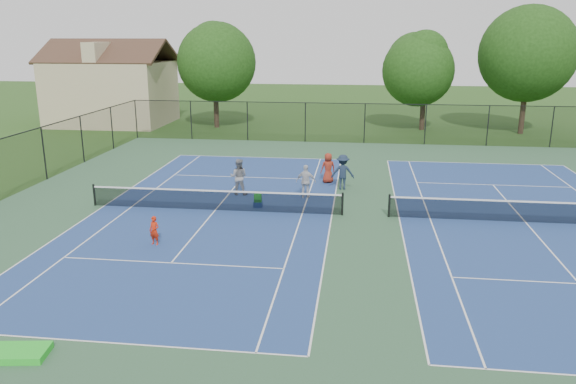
# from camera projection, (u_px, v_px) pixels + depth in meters

# --- Properties ---
(ground) EXTENTS (140.00, 140.00, 0.00)m
(ground) POSITION_uv_depth(u_px,v_px,m) (365.00, 216.00, 25.54)
(ground) COLOR #234716
(ground) RESTS_ON ground
(court_pad) EXTENTS (36.00, 36.00, 0.01)m
(court_pad) POSITION_uv_depth(u_px,v_px,m) (365.00, 216.00, 25.54)
(court_pad) COLOR #325A38
(court_pad) RESTS_ON ground
(tennis_court_left) EXTENTS (12.00, 23.83, 1.07)m
(tennis_court_left) POSITION_uv_depth(u_px,v_px,m) (215.00, 208.00, 26.36)
(tennis_court_left) COLOR navy
(tennis_court_left) RESTS_ON ground
(tennis_court_right) EXTENTS (12.00, 23.83, 1.07)m
(tennis_court_right) POSITION_uv_depth(u_px,v_px,m) (526.00, 220.00, 24.66)
(tennis_court_right) COLOR navy
(tennis_court_right) RESTS_ON ground
(perimeter_fence) EXTENTS (36.08, 36.08, 3.02)m
(perimeter_fence) POSITION_uv_depth(u_px,v_px,m) (367.00, 182.00, 25.10)
(perimeter_fence) COLOR black
(perimeter_fence) RESTS_ON ground
(tree_back_a) EXTENTS (6.80, 6.80, 9.15)m
(tree_back_a) POSITION_uv_depth(u_px,v_px,m) (214.00, 58.00, 48.40)
(tree_back_a) COLOR #2D2116
(tree_back_a) RESTS_ON ground
(tree_back_c) EXTENTS (6.00, 6.00, 8.40)m
(tree_back_c) POSITION_uv_depth(u_px,v_px,m) (426.00, 65.00, 47.33)
(tree_back_c) COLOR #2D2116
(tree_back_c) RESTS_ON ground
(tree_back_d) EXTENTS (7.80, 7.80, 10.37)m
(tree_back_d) POSITION_uv_depth(u_px,v_px,m) (530.00, 49.00, 45.04)
(tree_back_d) COLOR #2D2116
(tree_back_d) RESTS_ON ground
(clapboard_house) EXTENTS (10.80, 8.10, 7.65)m
(clapboard_house) POSITION_uv_depth(u_px,v_px,m) (112.00, 90.00, 51.36)
(clapboard_house) COLOR tan
(clapboard_house) RESTS_ON ground
(child_player) EXTENTS (0.48, 0.38, 1.16)m
(child_player) POSITION_uv_depth(u_px,v_px,m) (154.00, 231.00, 21.92)
(child_player) COLOR red
(child_player) RESTS_ON ground
(instructor) EXTENTS (0.92, 0.72, 1.88)m
(instructor) POSITION_uv_depth(u_px,v_px,m) (239.00, 177.00, 28.77)
(instructor) COLOR gray
(instructor) RESTS_ON ground
(bystander_a) EXTENTS (1.01, 0.45, 1.71)m
(bystander_a) POSITION_uv_depth(u_px,v_px,m) (306.00, 182.00, 28.17)
(bystander_a) COLOR silver
(bystander_a) RESTS_ON ground
(bystander_b) EXTENTS (1.25, 0.76, 1.88)m
(bystander_b) POSITION_uv_depth(u_px,v_px,m) (343.00, 172.00, 29.74)
(bystander_b) COLOR #1B293D
(bystander_b) RESTS_ON ground
(bystander_c) EXTENTS (0.96, 0.80, 1.68)m
(bystander_c) POSITION_uv_depth(u_px,v_px,m) (328.00, 168.00, 31.09)
(bystander_c) COLOR maroon
(bystander_c) RESTS_ON ground
(ball_crate) EXTENTS (0.42, 0.32, 0.28)m
(ball_crate) POSITION_uv_depth(u_px,v_px,m) (258.00, 204.00, 26.82)
(ball_crate) COLOR navy
(ball_crate) RESTS_ON ground
(ball_hopper) EXTENTS (0.35, 0.30, 0.42)m
(ball_hopper) POSITION_uv_depth(u_px,v_px,m) (258.00, 197.00, 26.73)
(ball_hopper) COLOR green
(ball_hopper) RESTS_ON ball_crate
(green_tarp) EXTENTS (1.85, 1.12, 0.19)m
(green_tarp) POSITION_uv_depth(u_px,v_px,m) (13.00, 353.00, 14.37)
(green_tarp) COLOR green
(green_tarp) RESTS_ON ground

